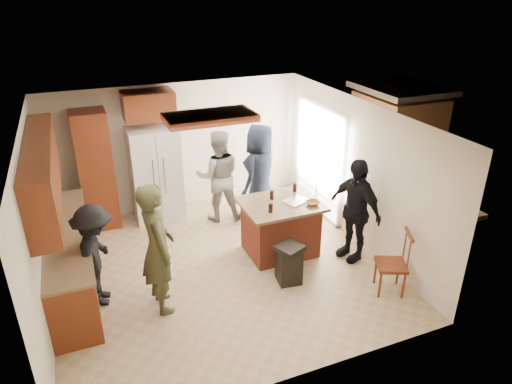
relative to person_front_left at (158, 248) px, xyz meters
name	(u,v)px	position (x,y,z in m)	size (l,w,h in m)	color
room_shell	(386,150)	(5.42, 2.27, -0.09)	(8.00, 5.20, 5.00)	tan
person_front_left	(158,248)	(0.00, 0.00, 0.00)	(0.69, 0.51, 1.90)	#3B3D23
person_behind_left	(219,176)	(1.57, 2.21, -0.06)	(0.86, 0.53, 1.78)	#9B9B93
person_behind_right	(260,173)	(2.30, 1.93, -0.01)	(0.92, 0.60, 1.88)	black
person_side_right	(355,210)	(3.19, 0.09, -0.08)	(1.02, 0.52, 1.75)	black
person_counter	(97,256)	(-0.78, 0.44, -0.19)	(0.99, 0.46, 1.53)	black
left_cabinetry	(61,230)	(-1.19, 1.02, 0.00)	(0.64, 3.00, 2.30)	maroon
back_wall_units	(109,154)	(-0.28, 2.82, 0.43)	(1.80, 0.60, 2.45)	maroon
refrigerator	(156,174)	(0.50, 2.74, -0.05)	(0.90, 0.76, 1.80)	white
kitchen_island	(280,227)	(2.15, 0.67, -0.48)	(1.28, 1.03, 0.93)	#933925
island_items	(297,200)	(2.39, 0.59, 0.01)	(0.89, 0.70, 0.15)	silver
trash_bin	(289,263)	(1.91, -0.15, -0.63)	(0.47, 0.47, 0.63)	black
spindle_chair	(393,265)	(3.21, -0.93, -0.50)	(0.56, 0.56, 0.99)	maroon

